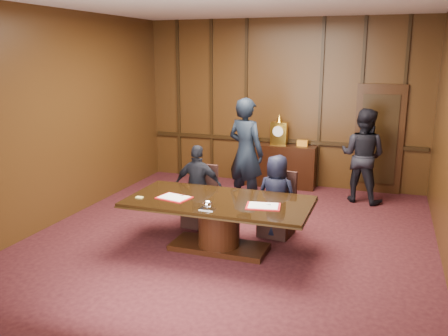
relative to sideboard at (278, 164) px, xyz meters
The scene contains 13 objects.
room 3.36m from the sideboard, 88.80° to the right, with size 7.00×7.04×3.50m.
sideboard is the anchor object (origin of this frame).
conference_table 3.64m from the sideboard, 90.45° to the right, with size 2.62×1.32×0.76m.
folder_left 3.85m from the sideboard, 99.94° to the right, with size 0.52×0.42×0.02m.
folder_right 3.80m from the sideboard, 80.18° to the right, with size 0.51×0.40×0.02m.
inkstand 4.10m from the sideboard, 90.40° to the right, with size 0.20×0.14×0.12m.
notepad 4.11m from the sideboard, 106.16° to the right, with size 0.10×0.07×0.01m, color #D8C269.
chair_left 2.85m from the sideboard, 103.79° to the right, with size 0.49×0.49×0.99m.
chair_right 2.84m from the sideboard, 77.24° to the right, with size 0.54×0.54×0.99m.
signatory_left 2.93m from the sideboard, 103.44° to the right, with size 0.80×0.33×1.36m, color black.
signatory_right 2.91m from the sideboard, 77.65° to the right, with size 0.63×0.41×1.29m, color black.
witness_left 1.64m from the sideboard, 100.01° to the right, with size 0.74×0.48×2.02m, color black.
witness_right 1.87m from the sideboard, 17.14° to the right, with size 0.87×0.68×1.79m, color black.
Camera 1 is at (2.17, -6.43, 2.79)m, focal length 38.00 mm.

